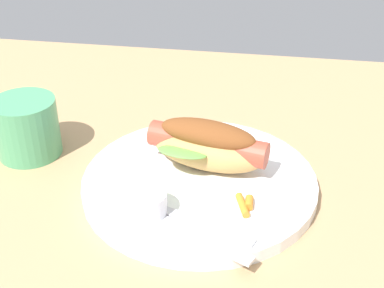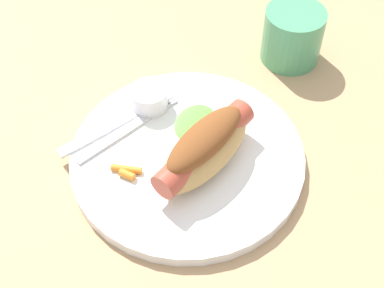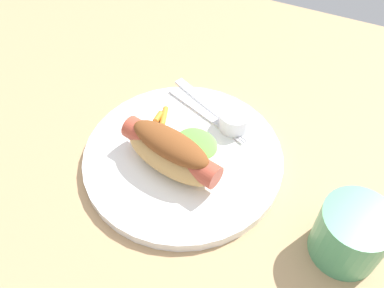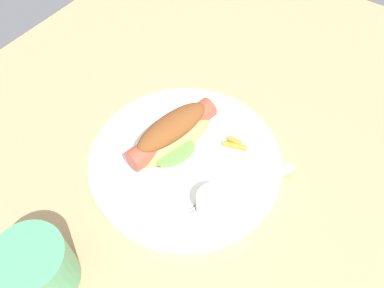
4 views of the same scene
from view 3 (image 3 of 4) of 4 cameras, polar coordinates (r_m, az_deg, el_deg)
ground_plane at (r=60.42cm, az=2.03°, el=-3.18°), size 120.00×90.00×1.80cm
plate at (r=59.30cm, az=-1.22°, el=-1.87°), size 28.10×28.10×1.60cm
hot_dog at (r=55.04cm, az=-2.86°, el=-1.02°), size 15.09×9.56×6.18cm
sauce_ramekin at (r=61.29cm, az=5.89°, el=3.27°), size 4.73×4.73×2.90cm
fork at (r=63.66cm, az=1.71°, el=4.18°), size 14.80×6.60×0.40cm
knife at (r=65.21cm, az=2.01°, el=5.53°), size 13.32×7.34×0.36cm
carrot_garnish at (r=63.03cm, az=-4.15°, el=3.76°), size 2.11×3.68×0.93cm
drinking_cup at (r=52.55cm, az=20.86°, el=-11.42°), size 8.30×8.30×7.75cm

